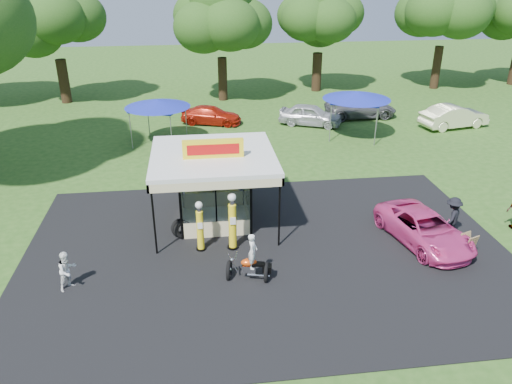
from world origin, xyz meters
TOP-DOWN VIEW (x-y plane):
  - ground at (0.00, 0.00)m, footprint 120.00×120.00m
  - asphalt_apron at (0.00, 2.00)m, footprint 20.00×14.00m
  - gas_station_kiosk at (-2.00, 4.99)m, footprint 5.40×5.40m
  - gas_pump_left at (-2.73, 2.55)m, footprint 0.42×0.42m
  - gas_pump_right at (-1.39, 2.50)m, footprint 0.48×0.48m
  - motorcycle at (-0.91, 0.20)m, footprint 1.78×1.14m
  - spare_tires at (-3.54, 3.76)m, footprint 1.05×0.87m
  - a_frame_sign at (8.09, 0.71)m, footprint 0.60×0.66m
  - kiosk_car at (-2.00, 7.20)m, footprint 2.82×1.13m
  - pink_sedan at (6.73, 1.95)m, footprint 3.26×5.28m
  - spectator_west at (-7.62, 0.46)m, footprint 0.94×0.95m
  - spectator_east_a at (8.16, 2.34)m, footprint 1.35×1.32m
  - bg_car_b at (-1.45, 20.48)m, footprint 4.80×3.03m
  - bg_car_c at (5.77, 19.20)m, footprint 4.91×3.50m
  - bg_car_d at (10.09, 20.75)m, footprint 5.49×2.64m
  - bg_car_e at (15.96, 17.32)m, footprint 5.26×2.72m
  - tent_west at (-5.02, 16.54)m, footprint 4.23×4.23m
  - tent_east at (8.14, 16.20)m, footprint 4.54×4.54m
  - oak_far_b at (-13.47, 28.28)m, footprint 8.45×8.45m
  - oak_far_c at (-0.09, 27.50)m, footprint 8.70×8.70m
  - oak_far_d at (8.76, 29.77)m, footprint 8.07×8.07m
  - oak_far_e at (20.15, 29.29)m, footprint 9.10×9.10m

SIDE VIEW (x-z plane):
  - ground at x=0.00m, z-range 0.00..0.00m
  - asphalt_apron at x=0.00m, z-range 0.00..0.04m
  - spare_tires at x=-3.54m, z-range -0.01..0.84m
  - kiosk_car at x=-2.00m, z-range 0.00..0.96m
  - a_frame_sign at x=8.09m, z-range 0.01..0.99m
  - bg_car_b at x=-1.45m, z-range 0.00..1.30m
  - pink_sedan at x=6.73m, z-range 0.00..1.37m
  - bg_car_d at x=10.09m, z-range 0.00..1.51m
  - spectator_west at x=-7.62m, z-range 0.00..1.54m
  - bg_car_c at x=5.77m, z-range 0.00..1.55m
  - motorcycle at x=-0.91m, z-range -0.22..1.80m
  - bg_car_e at x=15.96m, z-range 0.00..1.65m
  - spectator_east_a at x=8.16m, z-range 0.00..1.85m
  - gas_pump_left at x=-2.73m, z-range -0.05..2.21m
  - gas_pump_right at x=-1.39m, z-range -0.05..2.51m
  - gas_station_kiosk at x=-2.00m, z-range -0.31..3.87m
  - tent_west at x=-5.02m, z-range 1.20..4.15m
  - tent_east at x=8.14m, z-range 1.28..4.45m
  - oak_far_d at x=8.76m, z-range 1.32..10.93m
  - oak_far_b at x=-13.47m, z-range 1.39..11.47m
  - oak_far_c at x=-0.09m, z-range 1.38..11.64m
  - oak_far_e at x=20.15m, z-range 1.50..12.34m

